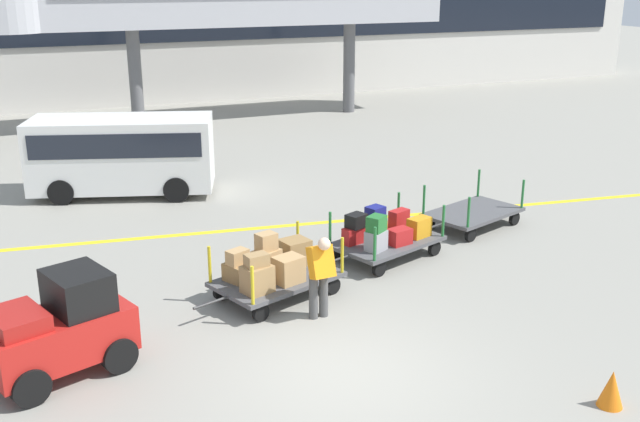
{
  "coord_description": "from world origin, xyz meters",
  "views": [
    {
      "loc": [
        -4.21,
        -9.14,
        5.86
      ],
      "look_at": [
        1.35,
        4.07,
        1.21
      ],
      "focal_mm": 41.78,
      "sensor_mm": 36.0,
      "label": 1
    }
  ],
  "objects": [
    {
      "name": "ground_plane",
      "position": [
        0.0,
        0.0,
        0.0
      ],
      "size": [
        120.0,
        120.0,
        0.0
      ],
      "primitive_type": "plane",
      "color": "gray"
    },
    {
      "name": "apron_lead_line",
      "position": [
        3.09,
        6.57,
        0.0
      ],
      "size": [
        19.21,
        2.81,
        0.01
      ],
      "primitive_type": "cube",
      "rotation": [
        0.0,
        0.0,
        -0.14
      ],
      "color": "yellow",
      "rests_on": "ground_plane"
    },
    {
      "name": "terminal_building",
      "position": [
        0.0,
        25.98,
        3.82
      ],
      "size": [
        57.95,
        2.51,
        7.62
      ],
      "color": "beige",
      "rests_on": "ground_plane"
    },
    {
      "name": "baggage_tug",
      "position": [
        -3.9,
        1.62,
        0.75
      ],
      "size": [
        2.35,
        1.79,
        1.58
      ],
      "color": "red",
      "rests_on": "ground_plane"
    },
    {
      "name": "baggage_cart_lead",
      "position": [
        -0.05,
        3.0,
        0.57
      ],
      "size": [
        3.07,
        2.08,
        1.2
      ],
      "color": "#4C4C4F",
      "rests_on": "ground_plane"
    },
    {
      "name": "baggage_cart_middle",
      "position": [
        2.81,
        3.99,
        0.54
      ],
      "size": [
        3.07,
        2.08,
        1.14
      ],
      "color": "#4C4C4F",
      "rests_on": "ground_plane"
    },
    {
      "name": "baggage_cart_tail",
      "position": [
        5.68,
        4.98,
        0.35
      ],
      "size": [
        3.07,
        2.08,
        1.1
      ],
      "color": "#4C4C4F",
      "rests_on": "ground_plane"
    },
    {
      "name": "baggage_handler",
      "position": [
        0.42,
        1.84,
        0.87
      ],
      "size": [
        0.43,
        0.45,
        1.56
      ],
      "color": "#4C4C4C",
      "rests_on": "ground_plane"
    },
    {
      "name": "shuttle_van",
      "position": [
        -1.53,
        11.03,
        1.23
      ],
      "size": [
        5.15,
        3.3,
        2.1
      ],
      "color": "white",
      "rests_on": "ground_plane"
    },
    {
      "name": "safety_cone_near",
      "position": [
        3.1,
        -2.3,
        0.28
      ],
      "size": [
        0.36,
        0.36,
        0.55
      ],
      "primitive_type": "cone",
      "color": "orange",
      "rests_on": "ground_plane"
    }
  ]
}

